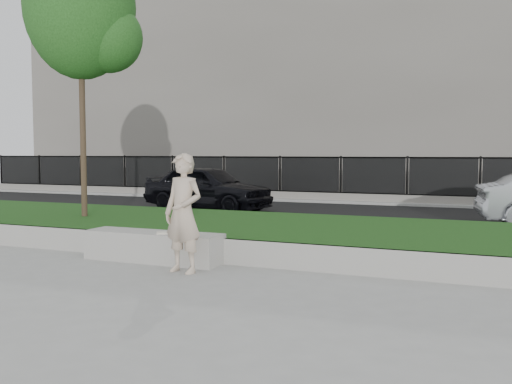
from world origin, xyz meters
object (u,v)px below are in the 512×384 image
at_px(book, 165,233).
at_px(young_tree, 85,13).
at_px(man, 183,213).
at_px(car_dark, 208,188).
at_px(stone_bench, 153,247).

bearing_deg(book, young_tree, 114.84).
bearing_deg(man, car_dark, 124.77).
relative_size(man, book, 6.92).
distance_m(book, car_dark, 7.83).
xyz_separation_m(book, car_dark, (-3.04, 7.22, 0.22)).
relative_size(stone_bench, man, 1.34).
xyz_separation_m(young_tree, car_dark, (0.09, 5.18, -3.89)).
bearing_deg(man, stone_bench, 157.20).
bearing_deg(man, book, 152.35).
distance_m(man, young_tree, 5.84).
height_order(stone_bench, car_dark, car_dark).
distance_m(book, young_tree, 5.56).
bearing_deg(young_tree, book, -33.02).
bearing_deg(book, man, -69.15).
bearing_deg(young_tree, man, -33.69).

